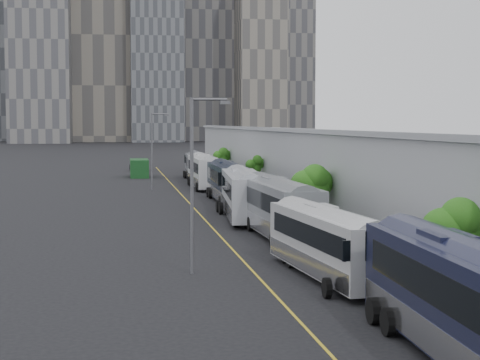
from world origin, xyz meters
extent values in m
cube|color=gray|center=(9.00, 55.00, 0.06)|extent=(10.00, 170.00, 0.12)
cube|color=gold|center=(-1.50, 55.00, 0.01)|extent=(0.12, 160.00, 0.02)
cube|color=gray|center=(13.00, 55.00, 3.40)|extent=(12.00, 160.00, 6.80)
cube|color=gray|center=(13.00, 55.00, 5.85)|extent=(12.45, 160.40, 2.57)
cube|color=gray|center=(7.10, 55.00, 7.00)|extent=(0.30, 160.00, 0.40)
cube|color=slate|center=(-35.00, 300.00, 47.50)|extent=(22.00, 22.00, 95.00)
cube|color=slate|center=(8.00, 310.00, 40.00)|extent=(20.00, 20.00, 80.00)
cube|color=slate|center=(28.00, 330.00, 52.50)|extent=(24.00, 24.00, 105.00)
cube|color=gray|center=(48.00, 305.00, 35.00)|extent=(18.00, 18.00, 70.00)
cube|color=slate|center=(65.00, 340.00, 45.00)|extent=(22.00, 22.00, 90.00)
cube|color=black|center=(2.57, 21.20, 2.04)|extent=(3.23, 13.85, 3.33)
cube|color=black|center=(2.57, 20.99, 2.64)|extent=(3.23, 12.20, 1.13)
cube|color=silver|center=(2.57, 21.20, 0.97)|extent=(3.26, 13.58, 1.07)
cube|color=black|center=(2.57, 22.79, 3.86)|extent=(1.46, 2.38, 0.32)
cube|color=#BDBDBF|center=(1.85, 35.48, 1.79)|extent=(3.47, 12.24, 2.92)
cube|color=black|center=(1.85, 35.30, 2.31)|extent=(3.40, 10.80, 0.99)
cube|color=silver|center=(1.85, 35.48, 0.85)|extent=(3.49, 12.00, 0.94)
cube|color=#BDBDBF|center=(1.85, 36.88, 3.39)|extent=(1.38, 2.14, 0.28)
cube|color=slate|center=(2.31, 49.58, 2.02)|extent=(3.20, 13.73, 3.30)
cube|color=black|center=(2.31, 49.37, 2.61)|extent=(3.21, 12.09, 1.12)
cube|color=silver|center=(2.31, 49.58, 0.96)|extent=(3.23, 13.45, 1.06)
cube|color=slate|center=(2.31, 51.15, 3.83)|extent=(1.44, 2.35, 0.31)
cube|color=silver|center=(1.60, 60.21, 2.01)|extent=(3.80, 13.77, 3.30)
cube|color=black|center=(1.60, 60.00, 2.61)|extent=(3.73, 12.15, 1.12)
cube|color=silver|center=(1.60, 60.21, 0.96)|extent=(3.81, 13.51, 1.05)
cube|color=silver|center=(1.60, 61.78, 3.82)|extent=(1.54, 2.40, 0.31)
cube|color=black|center=(2.34, 74.29, 1.97)|extent=(2.85, 13.33, 3.22)
cube|color=black|center=(2.34, 74.09, 2.55)|extent=(2.89, 11.73, 1.09)
cube|color=silver|center=(2.34, 74.29, 0.94)|extent=(2.89, 13.06, 1.03)
cube|color=black|center=(2.34, 75.83, 3.73)|extent=(1.36, 2.27, 0.31)
cube|color=silver|center=(1.87, 90.59, 1.99)|extent=(2.74, 13.48, 3.26)
cube|color=black|center=(1.87, 90.39, 2.58)|extent=(2.79, 11.86, 1.11)
cube|color=silver|center=(1.87, 90.59, 0.95)|extent=(2.78, 13.21, 1.04)
cube|color=silver|center=(1.87, 92.15, 3.78)|extent=(1.35, 2.28, 0.31)
cube|color=slate|center=(2.32, 103.71, 1.87)|extent=(3.12, 12.75, 3.06)
cube|color=black|center=(2.32, 103.51, 2.42)|extent=(3.11, 11.23, 1.04)
cube|color=silver|center=(2.32, 103.71, 0.89)|extent=(3.15, 12.50, 0.98)
cube|color=slate|center=(2.32, 105.16, 3.55)|extent=(1.36, 2.20, 0.29)
cylinder|color=black|center=(5.34, 28.87, 1.58)|extent=(0.18, 0.18, 3.17)
sphere|color=#2F6316|center=(5.34, 28.87, 3.27)|extent=(2.47, 2.47, 2.47)
cylinder|color=black|center=(5.38, 53.28, 1.57)|extent=(0.18, 0.18, 3.14)
sphere|color=#2F6316|center=(5.38, 53.28, 3.30)|extent=(2.84, 2.84, 2.84)
cylinder|color=black|center=(6.07, 80.38, 1.58)|extent=(0.18, 0.18, 3.15)
sphere|color=#2F6316|center=(6.07, 80.38, 3.11)|extent=(1.45, 1.45, 1.45)
cylinder|color=black|center=(5.83, 104.98, 1.50)|extent=(0.18, 0.18, 3.00)
sphere|color=#2F6316|center=(5.83, 104.98, 3.04)|extent=(1.94, 1.94, 1.94)
cylinder|color=#59595E|center=(-4.68, 37.70, 4.50)|extent=(0.18, 0.18, 9.00)
cylinder|color=#59595E|center=(-3.78, 37.70, 8.90)|extent=(1.80, 0.14, 0.14)
cube|color=#59595E|center=(-2.98, 37.70, 8.75)|extent=(0.50, 0.22, 0.18)
cylinder|color=#59595E|center=(-4.34, 88.30, 4.38)|extent=(0.18, 0.18, 8.77)
cylinder|color=#59595E|center=(-3.44, 88.30, 8.67)|extent=(1.80, 0.14, 0.14)
cube|color=#59595E|center=(-2.64, 88.30, 8.52)|extent=(0.50, 0.22, 0.18)
cube|color=#13401A|center=(-5.09, 110.68, 1.25)|extent=(2.58, 6.41, 2.50)
imported|color=black|center=(-4.84, 125.58, 0.73)|extent=(2.63, 5.37, 1.47)
camera|label=1|loc=(-8.57, -2.72, 7.77)|focal=60.00mm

